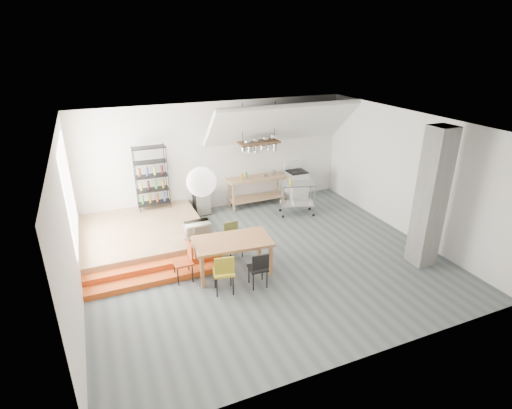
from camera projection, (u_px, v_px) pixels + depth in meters
name	position (u px, v px, depth m)	size (l,w,h in m)	color
floor	(265.00, 259.00, 9.45)	(8.00, 8.00, 0.00)	#4D5659
wall_back	(217.00, 156.00, 11.80)	(8.00, 0.04, 3.20)	silver
wall_left	(69.00, 228.00, 7.40)	(0.04, 7.00, 3.20)	silver
wall_right	(407.00, 174.00, 10.26)	(0.04, 7.00, 3.20)	silver
ceiling	(266.00, 125.00, 8.21)	(8.00, 7.00, 0.02)	white
slope_ceiling	(282.00, 123.00, 11.57)	(4.40, 1.80, 0.15)	white
window_pane	(69.00, 191.00, 8.60)	(0.02, 2.50, 2.20)	white
platform	(144.00, 235.00, 10.18)	(3.00, 3.00, 0.40)	olive
step_lower	(158.00, 279.00, 8.57)	(3.00, 0.35, 0.13)	#CF5018
step_upper	(155.00, 268.00, 8.84)	(3.00, 0.35, 0.27)	#CF5018
concrete_column	(431.00, 198.00, 8.74)	(0.50, 0.50, 3.20)	slate
kitchen_counter	(256.00, 186.00, 12.28)	(1.80, 0.60, 0.91)	olive
stove	(296.00, 185.00, 12.84)	(0.60, 0.60, 1.18)	white
pot_rack	(260.00, 145.00, 11.57)	(1.20, 0.50, 1.43)	#442C1B
wire_shelving	(151.00, 177.00, 10.94)	(0.88, 0.38, 1.80)	black
microwave_shelf	(198.00, 236.00, 9.38)	(0.60, 0.40, 0.16)	olive
paper_lantern	(201.00, 182.00, 7.94)	(0.60, 0.60, 0.60)	white
dining_table	(232.00, 244.00, 8.69)	(1.75, 1.08, 0.79)	#945F36
chair_mustard	(224.00, 271.00, 7.99)	(0.48, 0.48, 0.91)	gold
chair_black	(259.00, 267.00, 8.23)	(0.40, 0.40, 0.82)	black
chair_olive	(233.00, 236.00, 9.49)	(0.40, 0.40, 0.82)	olive
chair_red	(186.00, 259.00, 8.49)	(0.40, 0.40, 0.86)	#AF3E19
rolling_cart	(297.00, 194.00, 11.65)	(1.09, 0.79, 0.97)	silver
mini_fridge	(202.00, 201.00, 11.80)	(0.45, 0.45, 0.76)	black
microwave	(198.00, 229.00, 9.30)	(0.59, 0.40, 0.33)	beige
bowl	(266.00, 176.00, 12.23)	(0.19, 0.19, 0.05)	silver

